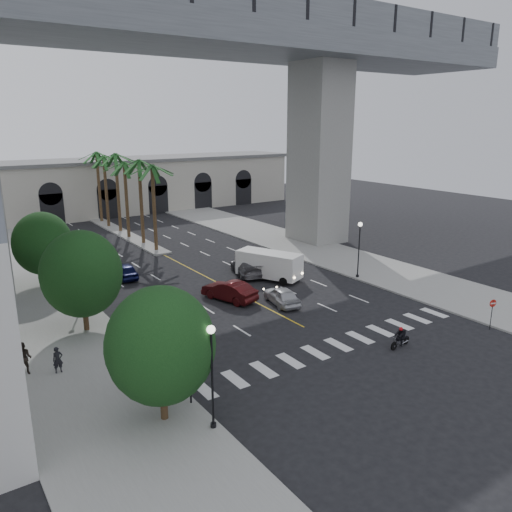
% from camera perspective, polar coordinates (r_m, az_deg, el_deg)
% --- Properties ---
extents(ground, '(140.00, 140.00, 0.00)m').
position_cam_1_polar(ground, '(34.67, 7.66, -9.15)').
color(ground, black).
rests_on(ground, ground).
extents(sidewalk_left, '(8.00, 100.00, 0.15)m').
position_cam_1_polar(sidewalk_left, '(41.29, -23.37, -6.14)').
color(sidewalk_left, gray).
rests_on(sidewalk_left, ground).
extents(sidewalk_right, '(8.00, 100.00, 0.15)m').
position_cam_1_polar(sidewalk_right, '(54.69, 8.92, 0.02)').
color(sidewalk_right, gray).
rests_on(sidewalk_right, ground).
extents(median, '(2.00, 24.00, 0.20)m').
position_cam_1_polar(median, '(66.42, -14.74, 2.41)').
color(median, gray).
rests_on(median, ground).
extents(pier_building, '(71.00, 10.50, 8.50)m').
position_cam_1_polar(pier_building, '(81.75, -19.06, 7.37)').
color(pier_building, beige).
rests_on(pier_building, ground).
extents(bridge, '(75.00, 13.00, 26.00)m').
position_cam_1_polar(bridge, '(51.82, -5.92, 19.87)').
color(bridge, gray).
rests_on(bridge, ground).
extents(palm_a, '(3.20, 3.20, 10.30)m').
position_cam_1_polar(palm_a, '(55.79, -11.79, 9.61)').
color(palm_a, '#47331E').
rests_on(palm_a, ground).
extents(palm_b, '(3.20, 3.20, 10.60)m').
position_cam_1_polar(palm_b, '(59.50, -13.24, 10.13)').
color(palm_b, '#47331E').
rests_on(palm_b, ground).
extents(palm_c, '(3.20, 3.20, 10.10)m').
position_cam_1_polar(palm_c, '(63.17, -14.82, 9.88)').
color(palm_c, '#47331E').
rests_on(palm_c, ground).
extents(palm_d, '(3.20, 3.20, 10.90)m').
position_cam_1_polar(palm_d, '(67.00, -15.77, 10.72)').
color(palm_d, '#47331E').
rests_on(palm_d, ground).
extents(palm_e, '(3.20, 3.20, 10.40)m').
position_cam_1_polar(palm_e, '(70.74, -17.01, 10.47)').
color(palm_e, '#47331E').
rests_on(palm_e, ground).
extents(palm_f, '(3.20, 3.20, 10.70)m').
position_cam_1_polar(palm_f, '(74.62, -17.76, 10.83)').
color(palm_f, '#47331E').
rests_on(palm_f, ground).
extents(street_tree_near, '(5.20, 5.20, 6.89)m').
position_cam_1_polar(street_tree_near, '(24.19, -10.83, -9.99)').
color(street_tree_near, '#382616').
rests_on(street_tree_near, ground).
extents(street_tree_mid, '(5.44, 5.44, 7.21)m').
position_cam_1_polar(street_tree_mid, '(35.74, -19.31, -1.94)').
color(street_tree_mid, '#382616').
rests_on(street_tree_mid, ground).
extents(street_tree_far, '(5.04, 5.04, 6.68)m').
position_cam_1_polar(street_tree_far, '(47.18, -23.21, 1.32)').
color(street_tree_far, '#382616').
rests_on(street_tree_far, ground).
extents(lamp_post_left_near, '(0.40, 0.40, 5.35)m').
position_cam_1_polar(lamp_post_left_near, '(23.55, -5.06, -12.68)').
color(lamp_post_left_near, black).
rests_on(lamp_post_left_near, ground).
extents(lamp_post_left_far, '(0.40, 0.40, 5.35)m').
position_cam_1_polar(lamp_post_left_far, '(41.98, -19.30, -0.86)').
color(lamp_post_left_far, black).
rests_on(lamp_post_left_far, ground).
extents(lamp_post_right, '(0.40, 0.40, 5.35)m').
position_cam_1_polar(lamp_post_right, '(46.64, 11.70, 1.24)').
color(lamp_post_right, black).
rests_on(lamp_post_right, ground).
extents(traffic_signal_near, '(0.25, 0.18, 3.65)m').
position_cam_1_polar(traffic_signal_near, '(25.89, -7.61, -11.81)').
color(traffic_signal_near, black).
rests_on(traffic_signal_near, ground).
extents(traffic_signal_far, '(0.25, 0.18, 3.65)m').
position_cam_1_polar(traffic_signal_far, '(29.20, -11.21, -8.74)').
color(traffic_signal_far, black).
rests_on(traffic_signal_far, ground).
extents(motorcycle_rider, '(1.94, 0.52, 1.40)m').
position_cam_1_polar(motorcycle_rider, '(34.03, 16.23, -8.96)').
color(motorcycle_rider, black).
rests_on(motorcycle_rider, ground).
extents(car_a, '(2.46, 4.43, 1.42)m').
position_cam_1_polar(car_a, '(40.02, 2.96, -4.54)').
color(car_a, '#B8BABD').
rests_on(car_a, ground).
extents(car_b, '(3.08, 5.19, 1.61)m').
position_cam_1_polar(car_b, '(40.84, -3.08, -3.99)').
color(car_b, '#410D0E').
rests_on(car_b, ground).
extents(car_c, '(3.30, 5.40, 1.40)m').
position_cam_1_polar(car_c, '(37.43, -9.68, -6.20)').
color(car_c, black).
rests_on(car_c, ground).
extents(car_d, '(3.94, 5.99, 1.61)m').
position_cam_1_polar(car_d, '(47.58, -1.07, -1.18)').
color(car_d, '#5F5D62').
rests_on(car_d, ground).
extents(car_e, '(2.10, 4.40, 1.45)m').
position_cam_1_polar(car_e, '(48.05, -14.75, -1.63)').
color(car_e, '#0D113D').
rests_on(car_e, ground).
extents(cargo_van, '(4.50, 6.39, 2.56)m').
position_cam_1_polar(cargo_van, '(46.01, 1.55, -0.95)').
color(cargo_van, white).
rests_on(cargo_van, ground).
extents(pedestrian_a, '(0.58, 0.39, 1.56)m').
position_cam_1_polar(pedestrian_a, '(31.42, -21.71, -10.97)').
color(pedestrian_a, black).
rests_on(pedestrian_a, sidewalk_left).
extents(pedestrian_b, '(1.19, 1.11, 1.94)m').
position_cam_1_polar(pedestrian_b, '(31.87, -25.02, -10.58)').
color(pedestrian_b, black).
rests_on(pedestrian_b, sidewalk_left).
extents(do_not_enter_sign, '(0.54, 0.18, 2.26)m').
position_cam_1_polar(do_not_enter_sign, '(38.54, 25.40, -5.38)').
color(do_not_enter_sign, black).
rests_on(do_not_enter_sign, ground).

